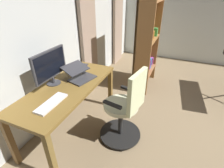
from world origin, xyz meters
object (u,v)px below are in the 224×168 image
object	(u,v)px
desk	(68,92)
office_chair	(125,110)
computer_monitor	(50,66)
laptop	(80,75)
cell_phone_by_monitor	(84,64)
bookshelf	(145,38)
computer_keyboard	(51,103)

from	to	relation	value
desk	office_chair	world-z (taller)	office_chair
office_chair	computer_monitor	xyz separation A→B (m)	(0.14, -0.95, 0.49)
laptop	cell_phone_by_monitor	distance (m)	0.47
office_chair	computer_monitor	world-z (taller)	computer_monitor
computer_monitor	laptop	bearing A→B (deg)	136.29
office_chair	laptop	world-z (taller)	office_chair
desk	office_chair	xyz separation A→B (m)	(-0.13, 0.75, -0.15)
laptop	desk	bearing A→B (deg)	4.90
bookshelf	laptop	bearing A→B (deg)	-20.49
desk	laptop	bearing A→B (deg)	170.87
desk	cell_phone_by_monitor	xyz separation A→B (m)	(-0.67, -0.16, 0.10)
computer_keyboard	cell_phone_by_monitor	world-z (taller)	computer_keyboard
desk	laptop	distance (m)	0.29
cell_phone_by_monitor	bookshelf	world-z (taller)	bookshelf
computer_keyboard	laptop	distance (m)	0.63
computer_monitor	laptop	xyz separation A→B (m)	(-0.25, 0.24, -0.20)
bookshelf	computer_monitor	bearing A→B (deg)	-24.75
computer_keyboard	cell_phone_by_monitor	bearing A→B (deg)	-167.29
desk	bookshelf	distance (m)	1.81
desk	computer_monitor	distance (m)	0.40
cell_phone_by_monitor	bookshelf	xyz separation A→B (m)	(-1.01, 0.74, 0.26)
cell_phone_by_monitor	desk	bearing A→B (deg)	5.21
office_chair	bookshelf	world-z (taller)	bookshelf
computer_keyboard	desk	bearing A→B (deg)	-168.86
laptop	bookshelf	bearing A→B (deg)	173.53
office_chair	computer_monitor	distance (m)	1.08
desk	computer_keyboard	xyz separation A→B (m)	(0.38, 0.08, 0.10)
computer_keyboard	computer_monitor	bearing A→B (deg)	-143.27
laptop	cell_phone_by_monitor	size ratio (longest dim) A/B	2.95
desk	cell_phone_by_monitor	world-z (taller)	cell_phone_by_monitor
computer_keyboard	cell_phone_by_monitor	size ratio (longest dim) A/B	2.78
laptop	bookshelf	xyz separation A→B (m)	(-1.44, 0.54, 0.21)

